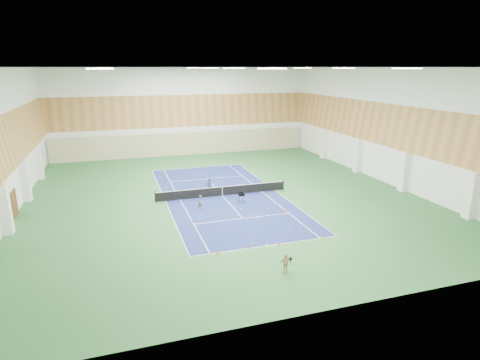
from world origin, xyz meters
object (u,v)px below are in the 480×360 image
child_apron (285,263)px  ball_cart (241,197)px  tennis_net (222,190)px  child_court (201,202)px  coach (209,186)px

child_apron → ball_cart: bearing=84.0°
tennis_net → child_court: bearing=-133.8°
ball_cart → child_court: bearing=-174.7°
child_court → child_apron: bearing=-104.9°
coach → ball_cart: coach is taller
tennis_net → child_court: size_ratio=10.57×
tennis_net → child_apron: (-0.38, -15.75, 0.08)m
child_apron → ball_cart: size_ratio=1.35×
tennis_net → ball_cart: tennis_net is taller
tennis_net → child_apron: 15.75m
child_apron → child_court: bearing=100.9°
tennis_net → ball_cart: 2.63m
child_court → ball_cart: size_ratio=1.29×
child_court → child_apron: (2.38, -12.88, 0.02)m
ball_cart → coach: bearing=122.2°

